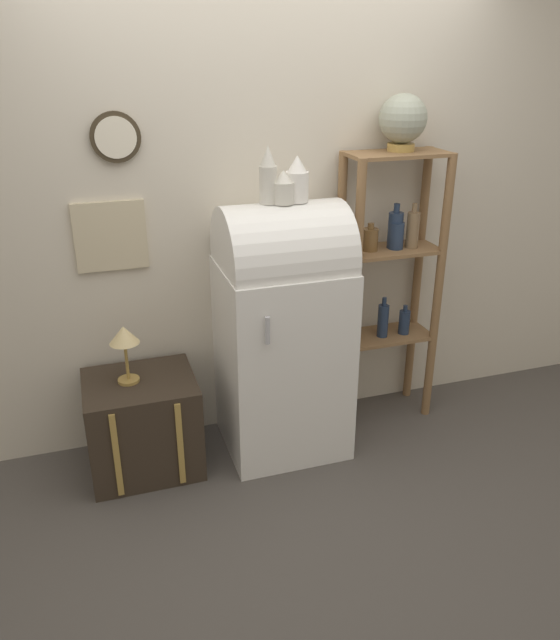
{
  "coord_description": "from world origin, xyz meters",
  "views": [
    {
      "loc": [
        -0.95,
        -2.62,
        2.09
      ],
      "look_at": [
        -0.01,
        0.26,
        0.77
      ],
      "focal_mm": 35.0,
      "sensor_mm": 36.0,
      "label": 1
    }
  ],
  "objects_px": {
    "refrigerator": "(282,327)",
    "globe": "(403,120)",
    "suitcase_trunk": "(143,424)",
    "vase_left": "(268,177)",
    "vase_center": "(284,188)",
    "desk_lamp": "(124,339)",
    "vase_right": "(297,180)"
  },
  "relations": [
    {
      "from": "vase_right",
      "to": "desk_lamp",
      "type": "bearing_deg",
      "value": 179.04
    },
    {
      "from": "vase_right",
      "to": "desk_lamp",
      "type": "xyz_separation_m",
      "value": [
        -0.9,
        0.02,
        -0.74
      ]
    },
    {
      "from": "globe",
      "to": "vase_left",
      "type": "bearing_deg",
      "value": -169.59
    },
    {
      "from": "suitcase_trunk",
      "to": "globe",
      "type": "xyz_separation_m",
      "value": [
        1.49,
        0.14,
        1.48
      ]
    },
    {
      "from": "vase_center",
      "to": "globe",
      "type": "bearing_deg",
      "value": 13.19
    },
    {
      "from": "vase_left",
      "to": "refrigerator",
      "type": "bearing_deg",
      "value": -9.21
    },
    {
      "from": "vase_right",
      "to": "vase_left",
      "type": "bearing_deg",
      "value": 178.05
    },
    {
      "from": "vase_center",
      "to": "vase_left",
      "type": "bearing_deg",
      "value": 163.54
    },
    {
      "from": "suitcase_trunk",
      "to": "refrigerator",
      "type": "bearing_deg",
      "value": -0.81
    },
    {
      "from": "globe",
      "to": "vase_left",
      "type": "distance_m",
      "value": 0.83
    },
    {
      "from": "suitcase_trunk",
      "to": "vase_right",
      "type": "bearing_deg",
      "value": -0.31
    },
    {
      "from": "vase_left",
      "to": "vase_right",
      "type": "distance_m",
      "value": 0.15
    },
    {
      "from": "vase_center",
      "to": "refrigerator",
      "type": "bearing_deg",
      "value": 111.75
    },
    {
      "from": "globe",
      "to": "vase_right",
      "type": "distance_m",
      "value": 0.7
    },
    {
      "from": "refrigerator",
      "to": "suitcase_trunk",
      "type": "bearing_deg",
      "value": 179.19
    },
    {
      "from": "vase_center",
      "to": "vase_right",
      "type": "relative_size",
      "value": 0.71
    },
    {
      "from": "refrigerator",
      "to": "suitcase_trunk",
      "type": "height_order",
      "value": "refrigerator"
    },
    {
      "from": "vase_right",
      "to": "desk_lamp",
      "type": "relative_size",
      "value": 0.73
    },
    {
      "from": "refrigerator",
      "to": "vase_left",
      "type": "xyz_separation_m",
      "value": [
        -0.07,
        0.01,
        0.8
      ]
    },
    {
      "from": "vase_left",
      "to": "desk_lamp",
      "type": "distance_m",
      "value": 1.07
    },
    {
      "from": "refrigerator",
      "to": "desk_lamp",
      "type": "height_order",
      "value": "refrigerator"
    },
    {
      "from": "refrigerator",
      "to": "suitcase_trunk",
      "type": "relative_size",
      "value": 2.45
    },
    {
      "from": "globe",
      "to": "vase_right",
      "type": "xyz_separation_m",
      "value": [
        -0.64,
        -0.15,
        -0.25
      ]
    },
    {
      "from": "suitcase_trunk",
      "to": "vase_left",
      "type": "xyz_separation_m",
      "value": [
        0.7,
        0.0,
        1.26
      ]
    },
    {
      "from": "vase_center",
      "to": "vase_right",
      "type": "height_order",
      "value": "vase_right"
    },
    {
      "from": "vase_right",
      "to": "refrigerator",
      "type": "bearing_deg",
      "value": -175.16
    },
    {
      "from": "globe",
      "to": "refrigerator",
      "type": "bearing_deg",
      "value": -167.71
    },
    {
      "from": "suitcase_trunk",
      "to": "vase_left",
      "type": "height_order",
      "value": "vase_left"
    },
    {
      "from": "refrigerator",
      "to": "globe",
      "type": "xyz_separation_m",
      "value": [
        0.71,
        0.16,
        1.02
      ]
    },
    {
      "from": "refrigerator",
      "to": "vase_right",
      "type": "bearing_deg",
      "value": 4.84
    },
    {
      "from": "vase_center",
      "to": "desk_lamp",
      "type": "bearing_deg",
      "value": 177.77
    },
    {
      "from": "vase_left",
      "to": "suitcase_trunk",
      "type": "bearing_deg",
      "value": -179.96
    }
  ]
}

